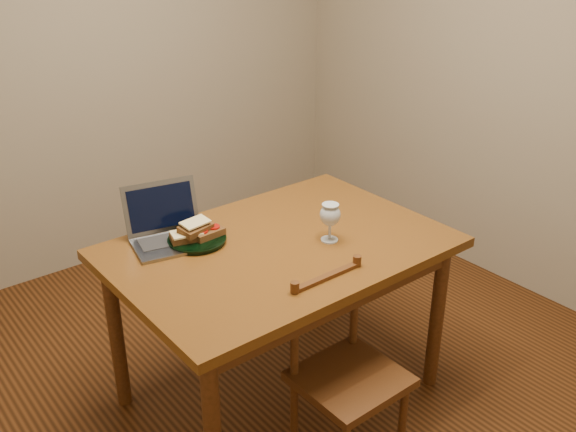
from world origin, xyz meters
TOP-DOWN VIEW (x-y plane):
  - floor at (0.00, 0.00)m, footprint 3.20×3.20m
  - back_wall at (0.00, 1.61)m, footprint 3.20×0.02m
  - right_wall at (1.61, 0.00)m, footprint 0.02×3.20m
  - table at (-0.03, -0.06)m, footprint 1.30×0.90m
  - chair at (-0.06, -0.50)m, footprint 0.37×0.35m
  - plate at (-0.27, 0.15)m, footprint 0.23×0.23m
  - sandwich_cheese at (-0.31, 0.16)m, footprint 0.14×0.11m
  - sandwich_tomato at (-0.23, 0.14)m, footprint 0.13×0.08m
  - sandwich_top at (-0.27, 0.16)m, footprint 0.14×0.10m
  - milk_glass at (0.15, -0.16)m, footprint 0.08×0.08m
  - laptop at (-0.35, 0.25)m, footprint 0.35×0.33m

SIDE VIEW (x-z plane):
  - floor at x=0.00m, z-range -0.02..0.00m
  - chair at x=-0.06m, z-range 0.23..0.63m
  - table at x=-0.03m, z-range 0.28..1.02m
  - plate at x=-0.27m, z-range 0.74..0.76m
  - sandwich_cheese at x=-0.31m, z-range 0.76..0.80m
  - sandwich_tomato at x=-0.23m, z-range 0.76..0.80m
  - laptop at x=-0.35m, z-range 0.69..0.91m
  - sandwich_top at x=-0.27m, z-range 0.79..0.83m
  - milk_glass at x=0.15m, z-range 0.74..0.90m
  - back_wall at x=0.00m, z-range 0.00..2.60m
  - right_wall at x=1.61m, z-range 0.00..2.60m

